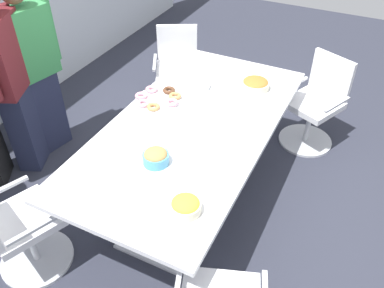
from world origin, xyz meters
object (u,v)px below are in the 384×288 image
snack_bowl_pretzels (255,84)px  snack_bowl_chips_yellow (186,206)px  office_chair_2 (17,229)px  plate_stack (199,85)px  person_standing_2 (11,82)px  office_chair_1 (178,74)px  office_chair_0 (315,107)px  donut_platter (158,98)px  snack_bowl_cookies (156,157)px  person_standing_3 (34,69)px  conference_table (192,137)px

snack_bowl_pretzels → snack_bowl_chips_yellow: bearing=-176.4°
office_chair_2 → snack_bowl_pretzels: size_ratio=3.64×
plate_stack → person_standing_2: bearing=121.0°
office_chair_1 → plate_stack: office_chair_1 is taller
office_chair_0 → snack_bowl_pretzels: bearing=68.6°
snack_bowl_pretzels → plate_stack: 0.51m
office_chair_1 → donut_platter: (-1.02, -0.36, 0.36)m
office_chair_2 → plate_stack: (1.75, -0.56, 0.37)m
snack_bowl_pretzels → donut_platter: snack_bowl_pretzels is taller
office_chair_2 → plate_stack: office_chair_2 is taller
snack_bowl_pretzels → snack_bowl_chips_yellow: (-1.57, -0.10, 0.00)m
office_chair_1 → donut_platter: size_ratio=2.30×
person_standing_2 → plate_stack: bearing=96.7°
office_chair_1 → snack_bowl_cookies: 1.92m
snack_bowl_pretzels → donut_platter: size_ratio=0.63×
office_chair_2 → donut_platter: 1.50m
person_standing_3 → snack_bowl_chips_yellow: bearing=78.4°
office_chair_0 → donut_platter: 1.61m
snack_bowl_cookies → snack_bowl_chips_yellow: 0.49m
person_standing_3 → conference_table: bearing=101.5°
office_chair_1 → snack_bowl_chips_yellow: bearing=91.4°
office_chair_0 → snack_bowl_chips_yellow: office_chair_0 is taller
snack_bowl_pretzels → office_chair_1: bearing=65.9°
snack_bowl_cookies → office_chair_2: bearing=133.9°
person_standing_3 → donut_platter: person_standing_3 is taller
donut_platter → person_standing_2: bearing=112.8°
person_standing_3 → snack_bowl_cookies: person_standing_3 is taller
office_chair_0 → donut_platter: office_chair_0 is taller
office_chair_1 → office_chair_0: bearing=152.8°
office_chair_2 → snack_bowl_chips_yellow: 1.25m
office_chair_1 → person_standing_3: bearing=28.2°
snack_bowl_chips_yellow → donut_platter: snack_bowl_chips_yellow is taller
office_chair_1 → office_chair_2: size_ratio=1.00×
person_standing_2 → donut_platter: (0.48, -1.15, -0.12)m
person_standing_2 → person_standing_3: person_standing_2 is taller
person_standing_3 → snack_bowl_cookies: (-0.51, -1.57, -0.06)m
conference_table → donut_platter: donut_platter is taller
office_chair_2 → snack_bowl_cookies: size_ratio=4.88×
office_chair_0 → donut_platter: (-1.04, 1.17, 0.36)m
conference_table → office_chair_0: 1.46m
office_chair_0 → snack_bowl_chips_yellow: size_ratio=4.62×
snack_bowl_cookies → donut_platter: (0.70, 0.39, -0.04)m
person_standing_3 → person_standing_2: bearing=16.3°
snack_bowl_chips_yellow → donut_platter: size_ratio=0.50×
person_standing_3 → plate_stack: size_ratio=8.35×
office_chair_1 → snack_bowl_chips_yellow: (-2.03, -1.14, 0.39)m
office_chair_0 → person_standing_2: bearing=57.6°
office_chair_1 → person_standing_2: 1.77m
office_chair_1 → office_chair_2: 2.43m
person_standing_3 → donut_platter: size_ratio=4.23×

